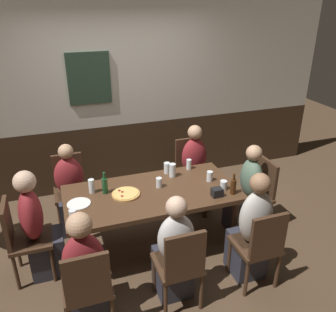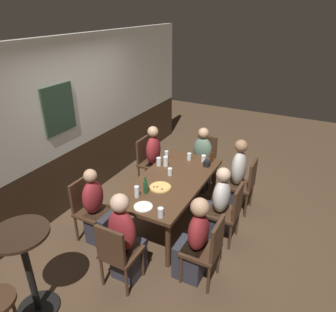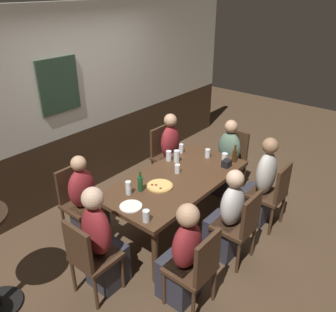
% 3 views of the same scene
% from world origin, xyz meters
% --- Properties ---
extents(ground_plane, '(12.00, 12.00, 0.00)m').
position_xyz_m(ground_plane, '(0.00, 0.00, 0.00)').
color(ground_plane, '#4C3826').
extents(wall_back, '(6.40, 0.13, 2.60)m').
position_xyz_m(wall_back, '(-0.00, 1.65, 1.30)').
color(wall_back, '#332316').
rests_on(wall_back, ground_plane).
extents(dining_table, '(1.82, 0.90, 0.74)m').
position_xyz_m(dining_table, '(0.00, 0.00, 0.66)').
color(dining_table, '#472D1C').
rests_on(dining_table, ground_plane).
extents(chair_mid_near, '(0.40, 0.40, 0.88)m').
position_xyz_m(chair_mid_near, '(0.00, -0.87, 0.50)').
color(chair_mid_near, '#422B1C').
rests_on(chair_mid_near, ground_plane).
extents(chair_head_west, '(0.40, 0.40, 0.88)m').
position_xyz_m(chair_head_west, '(-1.33, 0.00, 0.50)').
color(chair_head_west, '#422B1C').
rests_on(chair_head_west, ground_plane).
extents(chair_right_far, '(0.40, 0.40, 0.88)m').
position_xyz_m(chair_right_far, '(0.80, 0.87, 0.50)').
color(chair_right_far, '#422B1C').
rests_on(chair_right_far, ground_plane).
extents(chair_left_near, '(0.40, 0.40, 0.88)m').
position_xyz_m(chair_left_near, '(-0.80, -0.87, 0.50)').
color(chair_left_near, '#422B1C').
rests_on(chair_left_near, ground_plane).
extents(chair_head_east, '(0.40, 0.40, 0.88)m').
position_xyz_m(chair_head_east, '(1.33, 0.00, 0.50)').
color(chair_head_east, '#422B1C').
rests_on(chair_head_east, ground_plane).
extents(chair_left_far, '(0.40, 0.40, 0.88)m').
position_xyz_m(chair_left_far, '(-0.80, 0.87, 0.50)').
color(chair_left_far, '#422B1C').
rests_on(chair_left_far, ground_plane).
extents(chair_right_near, '(0.40, 0.40, 0.88)m').
position_xyz_m(chair_right_near, '(0.80, -0.87, 0.50)').
color(chair_right_near, '#422B1C').
rests_on(chair_right_near, ground_plane).
extents(person_mid_near, '(0.34, 0.37, 1.10)m').
position_xyz_m(person_mid_near, '(0.00, -0.70, 0.46)').
color(person_mid_near, '#2D2D38').
rests_on(person_mid_near, ground_plane).
extents(person_head_west, '(0.37, 0.34, 1.18)m').
position_xyz_m(person_head_west, '(-1.17, 0.00, 0.50)').
color(person_head_west, '#2D2D38').
rests_on(person_head_west, ground_plane).
extents(person_right_far, '(0.34, 0.37, 1.14)m').
position_xyz_m(person_right_far, '(0.80, 0.70, 0.48)').
color(person_right_far, '#2D2D38').
rests_on(person_right_far, ground_plane).
extents(person_left_near, '(0.34, 0.37, 1.12)m').
position_xyz_m(person_left_near, '(-0.80, -0.70, 0.47)').
color(person_left_near, '#2D2D38').
rests_on(person_left_near, ground_plane).
extents(person_head_east, '(0.37, 0.34, 1.11)m').
position_xyz_m(person_head_east, '(1.16, 0.00, 0.46)').
color(person_head_east, '#2D2D38').
rests_on(person_head_east, ground_plane).
extents(person_left_far, '(0.34, 0.37, 1.10)m').
position_xyz_m(person_left_far, '(-0.80, 0.70, 0.46)').
color(person_left_far, '#2D2D38').
rests_on(person_left_far, ground_plane).
extents(person_right_near, '(0.34, 0.37, 1.19)m').
position_xyz_m(person_right_near, '(0.80, -0.71, 0.50)').
color(person_right_near, '#2D2D38').
rests_on(person_right_near, ground_plane).
extents(pizza, '(0.30, 0.30, 0.03)m').
position_xyz_m(pizza, '(-0.27, 0.03, 0.75)').
color(pizza, tan).
rests_on(pizza, dining_table).
extents(pint_glass_amber, '(0.07, 0.07, 0.11)m').
position_xyz_m(pint_glass_amber, '(0.68, 0.02, 0.79)').
color(pint_glass_amber, silver).
rests_on(pint_glass_amber, dining_table).
extents(highball_clear, '(0.06, 0.06, 0.15)m').
position_xyz_m(highball_clear, '(-0.60, 0.19, 0.81)').
color(highball_clear, silver).
rests_on(highball_clear, dining_table).
extents(pint_glass_pale, '(0.07, 0.07, 0.13)m').
position_xyz_m(pint_glass_pale, '(0.29, 0.36, 0.80)').
color(pint_glass_pale, silver).
rests_on(pint_glass_pale, dining_table).
extents(tumbler_short, '(0.07, 0.07, 0.12)m').
position_xyz_m(tumbler_short, '(-0.83, -0.28, 0.79)').
color(tumbler_short, silver).
rests_on(tumbler_short, dining_table).
extents(tumbler_water, '(0.07, 0.07, 0.16)m').
position_xyz_m(tumbler_water, '(0.32, 0.26, 0.81)').
color(tumbler_water, silver).
rests_on(tumbler_water, dining_table).
extents(beer_glass_tall, '(0.06, 0.06, 0.12)m').
position_xyz_m(beer_glass_tall, '(0.57, 0.37, 0.79)').
color(beer_glass_tall, silver).
rests_on(beer_glass_tall, dining_table).
extents(beer_glass_half, '(0.07, 0.07, 0.10)m').
position_xyz_m(beer_glass_half, '(0.74, -0.20, 0.78)').
color(beer_glass_half, silver).
rests_on(beer_glass_half, dining_table).
extents(pint_glass_stout, '(0.07, 0.07, 0.11)m').
position_xyz_m(pint_glass_stout, '(0.10, 0.07, 0.79)').
color(pint_glass_stout, silver).
rests_on(pint_glass_stout, dining_table).
extents(beer_bottle_green, '(0.06, 0.06, 0.24)m').
position_xyz_m(beer_bottle_green, '(-0.47, 0.14, 0.83)').
color(beer_bottle_green, '#194723').
rests_on(beer_bottle_green, dining_table).
extents(beer_bottle_brown, '(0.06, 0.06, 0.23)m').
position_xyz_m(beer_bottle_brown, '(0.79, -0.31, 0.83)').
color(beer_bottle_brown, '#42230F').
rests_on(beer_bottle_brown, dining_table).
extents(plate_white_large, '(0.23, 0.23, 0.01)m').
position_xyz_m(plate_white_large, '(-0.76, 0.00, 0.75)').
color(plate_white_large, white).
rests_on(plate_white_large, dining_table).
extents(condiment_caddy, '(0.11, 0.09, 0.09)m').
position_xyz_m(condiment_caddy, '(0.61, -0.30, 0.79)').
color(condiment_caddy, black).
rests_on(condiment_caddy, dining_table).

